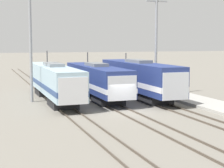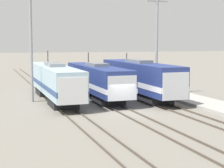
# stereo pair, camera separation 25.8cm
# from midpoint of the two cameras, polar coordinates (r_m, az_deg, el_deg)

# --- Properties ---
(ground_plane) EXTENTS (400.00, 400.00, 0.00)m
(ground_plane) POSITION_cam_midpoint_polar(r_m,az_deg,el_deg) (34.22, 1.96, -4.36)
(ground_plane) COLOR slate
(rail_pair_far_left) EXTENTS (1.51, 120.00, 0.15)m
(rail_pair_far_left) POSITION_cam_midpoint_polar(r_m,az_deg,el_deg) (32.79, -5.99, -4.73)
(rail_pair_far_left) COLOR #4C4238
(rail_pair_far_left) RESTS_ON ground_plane
(rail_pair_center) EXTENTS (1.51, 120.00, 0.15)m
(rail_pair_center) POSITION_cam_midpoint_polar(r_m,az_deg,el_deg) (34.21, 1.96, -4.24)
(rail_pair_center) COLOR #4C4238
(rail_pair_center) RESTS_ON ground_plane
(rail_pair_far_right) EXTENTS (1.51, 120.00, 0.15)m
(rail_pair_far_right) POSITION_cam_midpoint_polar(r_m,az_deg,el_deg) (36.22, 9.14, -3.72)
(rail_pair_far_right) COLOR #4C4238
(rail_pair_far_right) RESTS_ON ground_plane
(locomotive_far_left) EXTENTS (2.94, 18.58, 5.37)m
(locomotive_far_left) POSITION_cam_midpoint_polar(r_m,az_deg,el_deg) (41.24, -8.93, 0.39)
(locomotive_far_left) COLOR #232326
(locomotive_far_left) RESTS_ON ground_plane
(locomotive_center) EXTENTS (3.13, 16.64, 5.14)m
(locomotive_center) POSITION_cam_midpoint_polar(r_m,az_deg,el_deg) (42.09, -2.35, 0.54)
(locomotive_center) COLOR black
(locomotive_center) RESTS_ON ground_plane
(locomotive_far_right) EXTENTS (3.02, 17.88, 5.04)m
(locomotive_far_right) POSITION_cam_midpoint_polar(r_m,az_deg,el_deg) (43.14, 4.07, 0.88)
(locomotive_far_right) COLOR black
(locomotive_far_right) RESTS_ON ground_plane
(catenary_tower_left) EXTENTS (2.66, 0.30, 12.66)m
(catenary_tower_left) POSITION_cam_midpoint_polar(r_m,az_deg,el_deg) (40.54, -12.49, 6.55)
(catenary_tower_left) COLOR gray
(catenary_tower_left) RESTS_ON ground_plane
(catenary_tower_right) EXTENTS (2.66, 0.30, 12.66)m
(catenary_tower_right) POSITION_cam_midpoint_polar(r_m,az_deg,el_deg) (44.73, 6.58, 6.63)
(catenary_tower_right) COLOR gray
(catenary_tower_right) RESTS_ON ground_plane
(platform) EXTENTS (4.00, 120.00, 0.30)m
(platform) POSITION_cam_midpoint_polar(r_m,az_deg,el_deg) (38.52, 15.00, -3.14)
(platform) COLOR #A8A59E
(platform) RESTS_ON ground_plane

